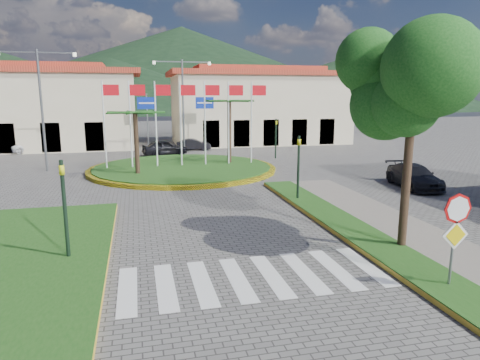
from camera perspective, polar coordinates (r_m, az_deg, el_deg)
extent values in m
cube|color=#1C4C15|center=(12.89, 25.68, -12.76)|extent=(1.60, 28.00, 0.18)
cube|color=#1C4C15|center=(14.34, -27.34, -10.47)|extent=(5.00, 14.00, 0.18)
cube|color=silver|center=(12.46, 1.47, -12.84)|extent=(8.00, 3.00, 0.01)
cylinder|color=yellow|center=(29.55, -7.64, 1.49)|extent=(12.70, 12.70, 0.24)
cylinder|color=#1C4C15|center=(29.54, -7.65, 1.55)|extent=(12.00, 12.00, 0.30)
cylinder|color=black|center=(27.15, -13.62, 4.48)|extent=(0.28, 0.28, 4.05)
cylinder|color=black|center=(30.79, -1.43, 6.15)|extent=(0.28, 0.28, 4.68)
cylinder|color=silver|center=(29.61, -17.63, 6.71)|extent=(0.10, 0.10, 6.00)
cube|color=red|center=(29.51, -16.82, 11.41)|extent=(1.00, 0.03, 0.70)
cylinder|color=silver|center=(29.55, -14.38, 6.87)|extent=(0.10, 0.10, 6.00)
cube|color=red|center=(29.47, -13.52, 11.57)|extent=(1.00, 0.03, 0.70)
cylinder|color=silver|center=(29.57, -11.13, 7.01)|extent=(0.10, 0.10, 6.00)
cube|color=red|center=(29.53, -10.22, 11.70)|extent=(1.00, 0.03, 0.70)
cylinder|color=silver|center=(29.69, -7.89, 7.14)|extent=(0.10, 0.10, 6.00)
cube|color=red|center=(29.68, -6.94, 11.79)|extent=(1.00, 0.03, 0.70)
cylinder|color=silver|center=(29.91, -4.69, 7.23)|extent=(0.10, 0.10, 6.00)
cube|color=red|center=(29.93, -3.70, 11.85)|extent=(1.00, 0.03, 0.70)
cylinder|color=silver|center=(30.21, -1.54, 7.31)|extent=(0.10, 0.10, 6.00)
cube|color=red|center=(30.26, -0.53, 11.86)|extent=(1.00, 0.03, 0.70)
cylinder|color=silver|center=(30.60, 1.53, 7.36)|extent=(0.10, 0.10, 6.00)
cube|color=red|center=(30.68, 2.57, 11.85)|extent=(1.00, 0.03, 0.70)
cylinder|color=slate|center=(12.54, 26.49, -7.81)|extent=(0.07, 0.07, 2.50)
cylinder|color=red|center=(12.24, 27.05, -3.43)|extent=(0.80, 0.03, 0.80)
cube|color=yellow|center=(12.41, 26.79, -6.57)|extent=(0.78, 0.03, 0.78)
cylinder|color=black|center=(14.95, 21.26, -0.66)|extent=(0.28, 0.28, 4.40)
ellipsoid|color=#124614|center=(14.67, 22.10, 10.88)|extent=(3.60, 3.60, 3.20)
cylinder|color=black|center=(14.09, -22.29, -3.95)|extent=(0.12, 0.12, 3.20)
imported|color=#CDCF13|center=(13.88, -22.59, 0.05)|extent=(0.15, 0.18, 0.90)
cylinder|color=black|center=(20.69, 7.78, 1.45)|extent=(0.12, 0.12, 3.20)
imported|color=#CDCF13|center=(20.54, 7.85, 4.20)|extent=(0.15, 0.18, 0.90)
cylinder|color=black|center=(34.93, 4.79, 5.51)|extent=(0.12, 0.12, 3.20)
imported|color=#CDCF13|center=(34.84, 4.82, 7.14)|extent=(0.18, 0.15, 0.90)
cylinder|color=slate|center=(38.07, -12.22, 7.28)|extent=(0.12, 0.12, 5.20)
cube|color=#0F2BA8|center=(37.93, -12.33, 9.98)|extent=(1.60, 0.05, 1.00)
cylinder|color=slate|center=(38.52, -4.71, 7.54)|extent=(0.12, 0.12, 5.20)
cube|color=#0F2BA8|center=(38.39, -4.74, 10.21)|extent=(1.60, 0.05, 1.00)
cylinder|color=slate|center=(37.20, -7.58, 9.50)|extent=(0.16, 0.16, 8.00)
cube|color=slate|center=(37.17, -9.64, 15.31)|extent=(2.40, 0.08, 0.08)
cube|color=slate|center=(37.43, -5.84, 15.38)|extent=(2.40, 0.08, 0.08)
cylinder|color=slate|center=(31.57, -24.89, 8.27)|extent=(0.16, 0.16, 8.00)
cube|color=slate|center=(31.92, -27.65, 14.91)|extent=(2.40, 0.08, 0.08)
cube|color=slate|center=(31.46, -23.26, 15.34)|extent=(2.40, 0.08, 0.08)
cube|color=beige|center=(46.33, -27.67, 8.04)|extent=(22.00, 9.00, 7.00)
cube|color=maroon|center=(46.35, -28.10, 12.66)|extent=(23.32, 9.54, 0.50)
cube|color=maroon|center=(46.38, -28.16, 13.28)|extent=(16.50, 4.95, 0.60)
cube|color=beige|center=(46.83, 2.51, 9.33)|extent=(18.00, 9.00, 7.00)
cube|color=maroon|center=(46.86, 2.55, 13.91)|extent=(19.08, 9.54, 0.50)
cube|color=maroon|center=(46.88, 2.55, 14.53)|extent=(13.50, 4.95, 0.60)
cone|color=black|center=(168.23, -7.71, 14.57)|extent=(180.00, 180.00, 30.00)
cone|color=black|center=(159.68, 13.91, 12.37)|extent=(120.00, 120.00, 18.00)
cone|color=black|center=(137.18, -16.94, 12.03)|extent=(110.00, 110.00, 16.00)
imported|color=white|center=(42.88, -25.87, 4.04)|extent=(4.17, 3.18, 1.05)
imported|color=black|center=(37.31, -9.99, 4.27)|extent=(4.06, 2.35, 1.30)
imported|color=black|center=(40.37, -6.19, 4.73)|extent=(3.32, 1.50, 1.06)
imported|color=black|center=(25.77, 22.19, 0.48)|extent=(2.38, 4.59, 1.27)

